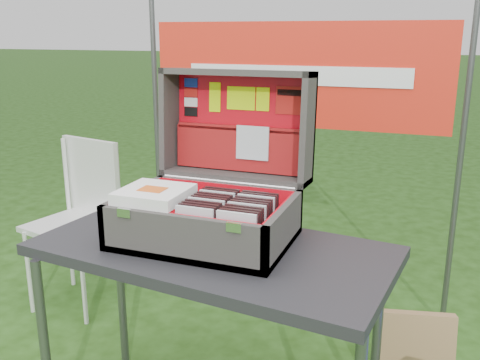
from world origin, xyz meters
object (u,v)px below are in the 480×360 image
at_px(suitcase, 211,158).
at_px(chair, 73,227).
at_px(table, 214,343).
at_px(cardboard_box, 413,353).

relative_size(suitcase, chair, 0.65).
height_order(table, chair, chair).
height_order(suitcase, chair, suitcase).
xyz_separation_m(suitcase, cardboard_box, (0.74, 0.44, -0.90)).
relative_size(table, cardboard_box, 3.49).
bearing_deg(chair, cardboard_box, 8.42).
height_order(chair, cardboard_box, chair).
bearing_deg(suitcase, cardboard_box, 30.80).
relative_size(suitcase, cardboard_box, 1.69).
distance_m(table, cardboard_box, 0.91).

